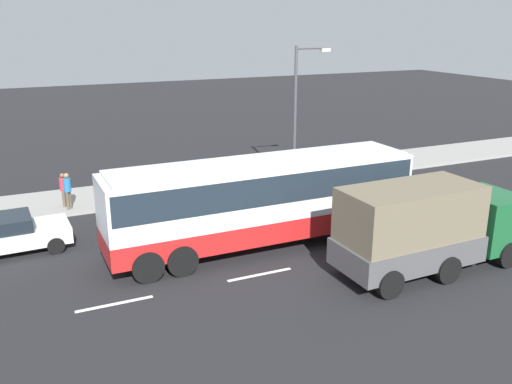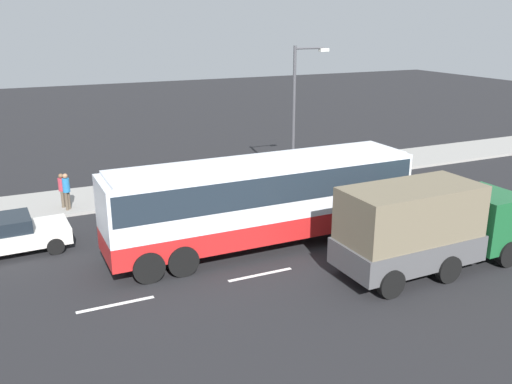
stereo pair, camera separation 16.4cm
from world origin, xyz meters
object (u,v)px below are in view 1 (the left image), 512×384
(cargo_truck, at_px, (427,225))
(pedestrian_near_curb, at_px, (63,188))
(car_white_minivan, at_px, (2,234))
(pedestrian_at_crossing, at_px, (68,188))
(street_lamp, at_px, (299,105))
(coach_bus, at_px, (263,194))

(cargo_truck, height_order, pedestrian_near_curb, cargo_truck)
(cargo_truck, relative_size, car_white_minivan, 1.50)
(car_white_minivan, distance_m, pedestrian_at_crossing, 4.78)
(car_white_minivan, xyz_separation_m, pedestrian_at_crossing, (2.81, 3.85, 0.36))
(pedestrian_near_curb, height_order, street_lamp, street_lamp)
(coach_bus, bearing_deg, cargo_truck, -45.76)
(cargo_truck, relative_size, pedestrian_at_crossing, 4.16)
(coach_bus, distance_m, pedestrian_at_crossing, 9.71)
(cargo_truck, relative_size, pedestrian_near_curb, 4.44)
(coach_bus, xyz_separation_m, car_white_minivan, (-9.22, 3.38, -1.36))
(coach_bus, height_order, street_lamp, street_lamp)
(car_white_minivan, distance_m, pedestrian_near_curb, 5.10)
(pedestrian_at_crossing, height_order, street_lamp, street_lamp)
(coach_bus, relative_size, pedestrian_near_curb, 7.58)
(coach_bus, relative_size, cargo_truck, 1.70)
(pedestrian_at_crossing, xyz_separation_m, street_lamp, (11.68, -0.36, 3.11))
(coach_bus, distance_m, pedestrian_near_curb, 10.18)
(cargo_truck, distance_m, car_white_minivan, 15.54)
(pedestrian_near_curb, bearing_deg, street_lamp, -161.77)
(car_white_minivan, bearing_deg, coach_bus, -22.54)
(car_white_minivan, height_order, pedestrian_at_crossing, pedestrian_at_crossing)
(pedestrian_near_curb, relative_size, street_lamp, 0.23)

